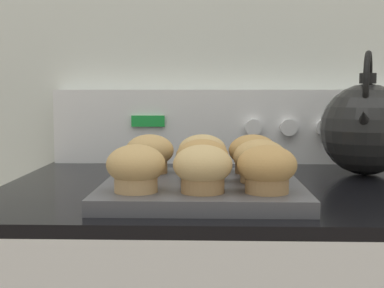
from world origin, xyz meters
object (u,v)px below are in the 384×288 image
tea_kettle (366,128)px  muffin_r2_c1 (202,153)px  muffin_r0_c0 (136,168)px  muffin_r2_c0 (150,153)px  muffin_r1_c1 (202,160)px  muffin_r0_c2 (267,169)px  muffin_pan (202,189)px  muffin_r0_c1 (203,168)px  muffin_r2_c2 (253,154)px  muffin_r1_c2 (260,161)px

tea_kettle → muffin_r2_c1: bearing=-157.6°
muffin_r0_c0 → muffin_r2_c0: bearing=90.0°
muffin_r1_c1 → muffin_r2_c0: size_ratio=1.00×
muffin_r0_c2 → muffin_r2_c0: bearing=136.2°
muffin_r2_c0 → muffin_r2_c1: bearing=1.9°
muffin_r1_c1 → muffin_r2_c1: same height
muffin_pan → muffin_r2_c1: bearing=90.3°
muffin_r2_c0 → tea_kettle: 0.43m
muffin_r0_c1 → muffin_r2_c2: same height
muffin_r0_c1 → muffin_r1_c2: bearing=44.5°
tea_kettle → muffin_r0_c2: bearing=-126.1°
muffin_r0_c0 → muffin_r1_c1: same height
muffin_r0_c2 → tea_kettle: bearing=53.9°
muffin_r0_c2 → muffin_r1_c1: (-0.09, 0.09, 0.00)m
muffin_r0_c0 → muffin_r2_c2: (0.18, 0.18, 0.00)m
muffin_r0_c1 → muffin_r2_c1: size_ratio=1.00×
muffin_r2_c0 → muffin_r1_c2: bearing=-26.3°
muffin_r1_c1 → muffin_r1_c2: size_ratio=1.00×
muffin_r1_c1 → muffin_r2_c2: (0.09, 0.09, 0.00)m
muffin_r2_c2 → tea_kettle: bearing=29.4°
muffin_r1_c2 → muffin_r2_c1: 0.13m
tea_kettle → muffin_r2_c2: bearing=-150.6°
muffin_pan → muffin_r0_c2: 0.13m
muffin_r0_c1 → muffin_r2_c1: 0.18m
muffin_r2_c2 → tea_kettle: size_ratio=0.34×
muffin_r0_c2 → muffin_r2_c0: 0.25m
muffin_r1_c1 → muffin_r1_c2: 0.09m
muffin_r2_c0 → muffin_r2_c2: bearing=1.1°
tea_kettle → muffin_r0_c1: bearing=-135.4°
muffin_r0_c0 → muffin_r1_c1: (0.09, 0.09, 0.00)m
muffin_r1_c2 → muffin_r2_c0: size_ratio=1.00×
muffin_r1_c2 → muffin_r2_c0: (-0.18, 0.09, 0.00)m
muffin_r2_c0 → muffin_r2_c2: 0.18m
muffin_r0_c0 → muffin_r0_c2: (0.18, -0.00, 0.00)m
muffin_r0_c0 → muffin_r2_c2: same height
muffin_r1_c1 → muffin_r2_c0: (-0.09, 0.09, 0.00)m
muffin_pan → muffin_r0_c0: size_ratio=3.68×
muffin_r1_c2 → muffin_r2_c2: (-0.00, 0.09, 0.00)m
muffin_r1_c2 → muffin_r2_c2: size_ratio=1.00×
muffin_r1_c2 → muffin_r2_c1: (-0.09, 0.09, 0.00)m
muffin_r0_c0 → muffin_r1_c2: 0.20m
muffin_r0_c2 → muffin_r0_c1: bearing=-179.2°
muffin_r0_c2 → muffin_r1_c1: same height
muffin_r2_c2 → tea_kettle: tea_kettle is taller
muffin_r0_c1 → muffin_r2_c1: bearing=90.9°
muffin_pan → muffin_r0_c2: muffin_r0_c2 is taller
tea_kettle → muffin_r1_c1: bearing=-145.1°
muffin_r0_c0 → tea_kettle: size_ratio=0.34×
muffin_r1_c1 → tea_kettle: size_ratio=0.34×
muffin_r2_c2 → muffin_r0_c2: bearing=-88.4°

